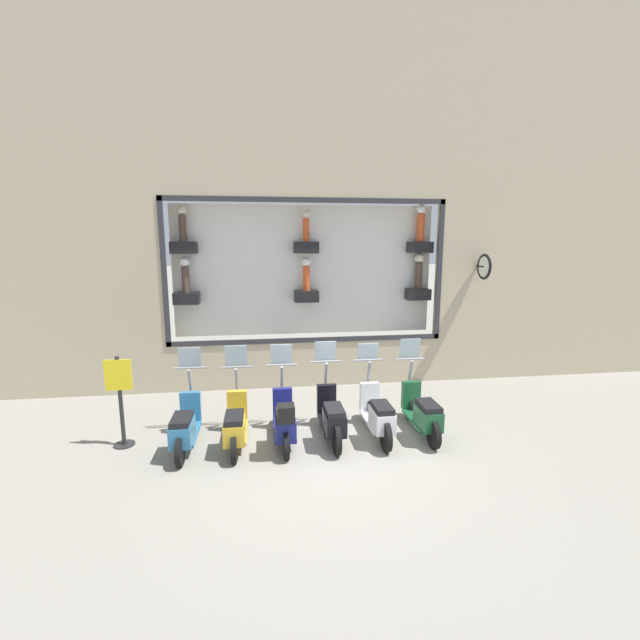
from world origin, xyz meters
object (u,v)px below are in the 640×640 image
at_px(scooter_white_1, 378,415).
at_px(scooter_yellow_4, 236,424).
at_px(scooter_green_0, 422,412).
at_px(scooter_teal_5, 185,426).
at_px(scooter_black_2, 332,417).
at_px(shop_sign_post, 120,398).
at_px(scooter_navy_3, 284,420).

distance_m(scooter_white_1, scooter_yellow_4, 2.59).
bearing_deg(scooter_green_0, scooter_teal_5, 90.03).
distance_m(scooter_black_2, shop_sign_post, 3.76).
relative_size(scooter_green_0, scooter_teal_5, 1.00).
bearing_deg(scooter_white_1, shop_sign_post, 86.37).
distance_m(scooter_green_0, shop_sign_post, 5.47).
height_order(scooter_black_2, shop_sign_post, scooter_black_2).
relative_size(scooter_green_0, scooter_yellow_4, 1.01).
height_order(scooter_teal_5, shop_sign_post, scooter_teal_5).
bearing_deg(scooter_white_1, scooter_navy_3, 92.25).
bearing_deg(scooter_yellow_4, scooter_teal_5, 89.83).
bearing_deg(scooter_teal_5, scooter_black_2, -89.89).
xyz_separation_m(scooter_green_0, scooter_teal_5, (-0.00, 4.32, -0.01)).
bearing_deg(shop_sign_post, scooter_green_0, -93.06).
relative_size(scooter_white_1, scooter_yellow_4, 1.01).
xyz_separation_m(scooter_yellow_4, scooter_teal_5, (0.00, 0.86, 0.01)).
bearing_deg(scooter_black_2, scooter_green_0, -90.08).
xyz_separation_m(scooter_white_1, shop_sign_post, (0.29, 4.58, 0.44)).
bearing_deg(shop_sign_post, scooter_white_1, -93.63).
xyz_separation_m(scooter_yellow_4, shop_sign_post, (0.30, 1.99, 0.47)).
distance_m(scooter_black_2, scooter_yellow_4, 1.73).
height_order(scooter_white_1, shop_sign_post, shop_sign_post).
bearing_deg(shop_sign_post, scooter_navy_3, -97.16).
bearing_deg(scooter_yellow_4, shop_sign_post, 81.54).
bearing_deg(scooter_navy_3, shop_sign_post, 82.84).
distance_m(scooter_yellow_4, shop_sign_post, 2.07).
height_order(scooter_white_1, scooter_teal_5, scooter_teal_5).
bearing_deg(shop_sign_post, scooter_yellow_4, -98.46).
relative_size(scooter_navy_3, scooter_teal_5, 1.00).
xyz_separation_m(scooter_black_2, scooter_yellow_4, (-0.01, 1.73, -0.03)).
height_order(scooter_green_0, scooter_white_1, scooter_green_0).
xyz_separation_m(scooter_navy_3, scooter_yellow_4, (0.06, 0.86, -0.05)).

